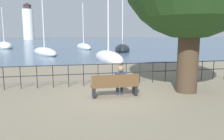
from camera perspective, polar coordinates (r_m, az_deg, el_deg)
The scene contains 11 objects.
ground_plane at distance 8.73m, azimuth 0.70°, elevation -6.83°, with size 1000.00×1000.00×0.00m, color #7A705B.
harbor_water at distance 167.88m, azimuth -11.74°, elevation 8.10°, with size 600.00×300.00×0.01m.
park_bench at distance 8.56m, azimuth 0.80°, elevation -4.15°, with size 1.87×0.45×0.90m.
seated_person_left at distance 8.64m, azimuth 2.23°, elevation -2.44°, with size 0.41×0.35×1.20m.
promenade_railing at distance 10.53m, azimuth -1.78°, elevation -0.22°, with size 13.36×0.04×1.05m.
sailboat_0 at distance 28.72m, azimuth -17.20°, elevation 4.48°, with size 4.42×7.60×8.26m.
sailboat_1 at distance 32.31m, azimuth 2.72°, elevation 5.52°, with size 3.36×5.50×12.18m.
sailboat_2 at distance 39.40m, azimuth -7.43°, elevation 5.99°, with size 2.92×7.84×8.34m.
sailboat_3 at distance 45.36m, azimuth -26.27°, elevation 5.60°, with size 5.09×7.90×7.97m.
sailboat_4 at distance 20.41m, azimuth -0.97°, elevation 3.34°, with size 2.47×6.64×11.62m.
harbor_lighthouse at distance 130.09m, azimuth -21.06°, elevation 11.52°, with size 5.65×5.65×19.83m.
Camera 1 is at (-1.89, -8.18, 2.40)m, focal length 35.00 mm.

